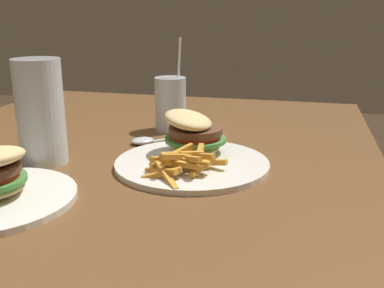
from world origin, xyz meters
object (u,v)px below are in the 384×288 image
at_px(beer_glass, 41,115).
at_px(spoon, 146,140).
at_px(juice_glass, 171,106).
at_px(meal_plate_near, 192,148).

distance_m(beer_glass, spoon, 0.23).
xyz_separation_m(beer_glass, juice_glass, (0.28, -0.16, -0.03)).
relative_size(beer_glass, juice_glass, 0.89).
xyz_separation_m(beer_glass, spoon, (0.16, -0.14, -0.08)).
height_order(juice_glass, spoon, juice_glass).
distance_m(juice_glass, spoon, 0.13).
bearing_deg(beer_glass, juice_glass, -29.18).
height_order(meal_plate_near, spoon, meal_plate_near).
bearing_deg(beer_glass, spoon, -41.03).
height_order(meal_plate_near, juice_glass, juice_glass).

